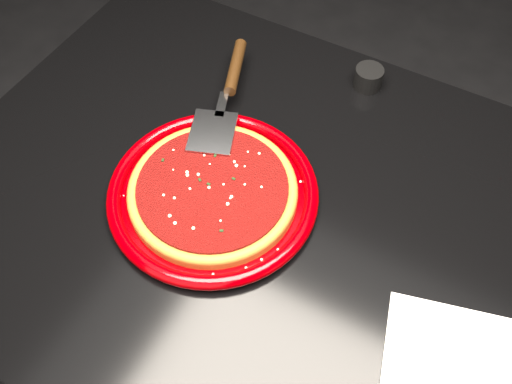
% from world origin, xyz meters
% --- Properties ---
extents(floor, '(4.00, 4.00, 0.01)m').
position_xyz_m(floor, '(0.00, 0.00, -0.01)').
color(floor, black).
rests_on(floor, ground).
extents(table, '(1.20, 0.80, 0.75)m').
position_xyz_m(table, '(0.00, 0.00, 0.38)').
color(table, black).
rests_on(table, floor).
extents(plate, '(0.34, 0.34, 0.02)m').
position_xyz_m(plate, '(-0.15, -0.02, 0.76)').
color(plate, '#750002').
rests_on(plate, table).
extents(pizza_crust, '(0.27, 0.27, 0.01)m').
position_xyz_m(pizza_crust, '(-0.15, -0.02, 0.77)').
color(pizza_crust, brown).
rests_on(pizza_crust, plate).
extents(pizza_crust_rim, '(0.27, 0.27, 0.02)m').
position_xyz_m(pizza_crust_rim, '(-0.15, -0.02, 0.77)').
color(pizza_crust_rim, brown).
rests_on(pizza_crust_rim, plate).
extents(pizza_sauce, '(0.24, 0.24, 0.01)m').
position_xyz_m(pizza_sauce, '(-0.15, -0.02, 0.78)').
color(pizza_sauce, maroon).
rests_on(pizza_sauce, plate).
extents(parmesan_dusting, '(0.23, 0.23, 0.01)m').
position_xyz_m(parmesan_dusting, '(-0.15, -0.02, 0.78)').
color(parmesan_dusting, beige).
rests_on(parmesan_dusting, plate).
extents(basil_flecks, '(0.21, 0.21, 0.00)m').
position_xyz_m(basil_flecks, '(-0.15, -0.02, 0.78)').
color(basil_flecks, black).
rests_on(basil_flecks, plate).
extents(pizza_server, '(0.19, 0.32, 0.02)m').
position_xyz_m(pizza_server, '(-0.23, 0.14, 0.79)').
color(pizza_server, silver).
rests_on(pizza_server, plate).
extents(napkin_a, '(0.22, 0.22, 0.00)m').
position_xyz_m(napkin_a, '(0.26, -0.11, 0.75)').
color(napkin_a, silver).
rests_on(napkin_a, table).
extents(ramekin, '(0.06, 0.06, 0.04)m').
position_xyz_m(ramekin, '(-0.04, 0.32, 0.77)').
color(ramekin, black).
rests_on(ramekin, table).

